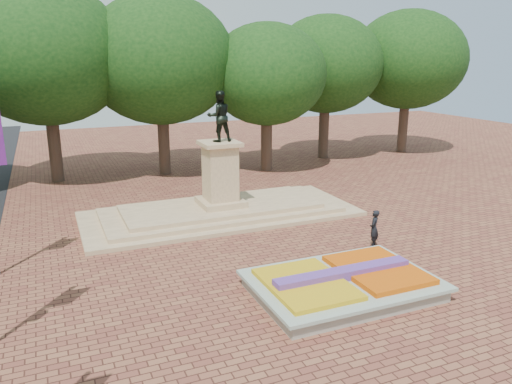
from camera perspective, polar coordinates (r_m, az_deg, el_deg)
ground at (r=19.18m, az=4.00°, el=-9.52°), size 90.00×90.00×0.00m
flower_bed at (r=17.93m, az=9.95°, el=-10.24°), size 6.30×4.30×0.91m
monument at (r=25.80m, az=-4.05°, el=-0.85°), size 14.00×6.00×6.40m
tree_row_back at (r=35.05m, az=-6.06°, el=12.98°), size 44.80×8.80×10.43m
pedestrian at (r=22.26m, az=13.34°, el=-4.06°), size 0.70×0.70×1.63m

